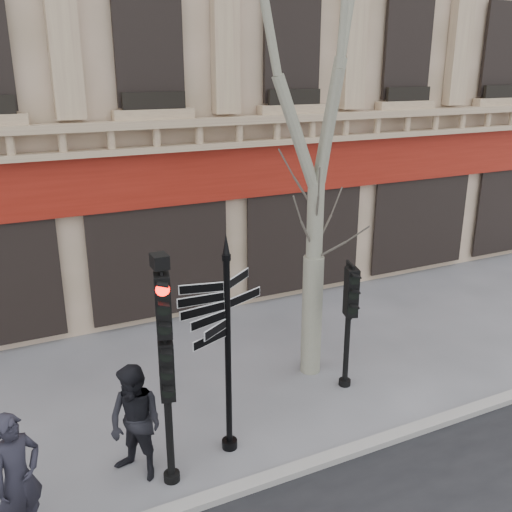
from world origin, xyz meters
The scene contains 8 objects.
ground centered at (0.00, 0.00, 0.00)m, with size 80.00×80.00×0.00m, color #55565A.
kerb centered at (0.00, -1.40, 0.06)m, with size 80.00×0.25×0.12m, color gray.
fingerpost centered at (-0.49, -0.37, 2.51)m, with size 1.86×1.86×3.74m.
traffic_signal_main centered at (-1.60, -0.71, 2.32)m, with size 0.46×0.38×3.67m.
traffic_signal_secondary centered at (2.36, 0.44, 1.74)m, with size 0.49×0.41×2.49m.
plane_tree centered at (2.04, 1.23, 6.82)m, with size 3.66×3.66×9.71m.
pedestrian_a centered at (-3.72, -0.94, 0.96)m, with size 0.70×0.46×1.92m, color black.
pedestrian_b centered at (-2.02, -0.37, 0.94)m, with size 0.91×0.71×1.88m, color black.
Camera 1 is at (-3.59, -7.77, 6.07)m, focal length 40.00 mm.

